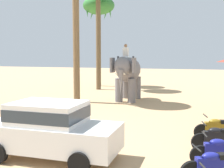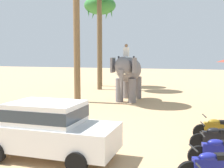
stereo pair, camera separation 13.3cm
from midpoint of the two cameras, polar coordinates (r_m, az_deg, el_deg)
ground_plane at (r=10.03m, az=-15.65°, el=-12.28°), size 120.00×120.00×0.00m
car_sedan_foreground at (r=8.61m, az=-12.55°, el=-8.76°), size 4.18×2.03×1.70m
elephant_with_mahout at (r=19.00m, az=3.58°, el=2.48°), size 1.77×3.91×3.88m
motorcycle_mid_row at (r=7.28m, az=20.76°, el=-15.58°), size 1.68×0.89×0.94m
motorcycle_fourth_in_row at (r=8.39m, az=21.99°, el=-12.75°), size 1.76×0.69×0.94m
motorcycle_far_in_row at (r=9.60m, az=21.50°, el=-10.39°), size 1.77×0.67×0.94m
motorcycle_end_of_row at (r=10.85m, az=21.41°, el=-8.53°), size 1.77×0.68×0.94m
palm_tree_far_back at (r=28.98m, az=-2.36°, el=15.30°), size 3.20×3.20×9.09m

